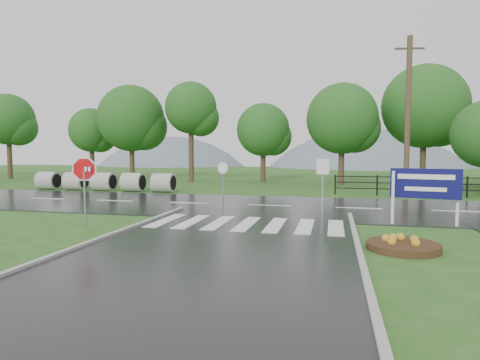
# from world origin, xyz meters

# --- Properties ---
(ground) EXTENTS (120.00, 120.00, 0.00)m
(ground) POSITION_xyz_m (0.00, 0.00, 0.00)
(ground) COLOR #29581D
(ground) RESTS_ON ground
(main_road) EXTENTS (90.00, 8.00, 0.04)m
(main_road) POSITION_xyz_m (0.00, 10.00, 0.00)
(main_road) COLOR black
(main_road) RESTS_ON ground
(crosswalk) EXTENTS (6.50, 2.80, 0.02)m
(crosswalk) POSITION_xyz_m (0.00, 5.00, 0.06)
(crosswalk) COLOR silver
(crosswalk) RESTS_ON ground
(fence_west) EXTENTS (9.58, 0.08, 1.20)m
(fence_west) POSITION_xyz_m (7.75, 16.00, 0.72)
(fence_west) COLOR black
(fence_west) RESTS_ON ground
(hills) EXTENTS (102.00, 48.00, 48.00)m
(hills) POSITION_xyz_m (3.49, 65.00, -15.54)
(hills) COLOR slate
(hills) RESTS_ON ground
(treeline) EXTENTS (83.20, 5.20, 10.00)m
(treeline) POSITION_xyz_m (1.00, 24.00, 0.00)
(treeline) COLOR #1D5219
(treeline) RESTS_ON ground
(culvert_pipes) EXTENTS (9.70, 1.20, 1.20)m
(culvert_pipes) POSITION_xyz_m (-11.74, 15.00, 0.60)
(culvert_pipes) COLOR #9E9B93
(culvert_pipes) RESTS_ON ground
(stop_sign) EXTENTS (1.06, 0.39, 2.52)m
(stop_sign) POSITION_xyz_m (-5.31, 3.54, 1.77)
(stop_sign) COLOR #939399
(stop_sign) RESTS_ON ground
(estate_billboard) EXTENTS (2.22, 0.51, 1.97)m
(estate_billboard) POSITION_xyz_m (5.96, 6.35, 1.36)
(estate_billboard) COLOR silver
(estate_billboard) RESTS_ON ground
(flower_bed) EXTENTS (1.84, 1.84, 0.37)m
(flower_bed) POSITION_xyz_m (4.68, 2.53, 0.14)
(flower_bed) COLOR #332111
(flower_bed) RESTS_ON ground
(reg_sign_small) EXTENTS (0.49, 0.15, 2.26)m
(reg_sign_small) POSITION_xyz_m (2.48, 7.90, 1.59)
(reg_sign_small) COLOR #939399
(reg_sign_small) RESTS_ON ground
(reg_sign_round) EXTENTS (0.48, 0.13, 2.10)m
(reg_sign_round) POSITION_xyz_m (-1.76, 8.22, 1.34)
(reg_sign_round) COLOR #939399
(reg_sign_round) RESTS_ON ground
(utility_pole_east) EXTENTS (1.58, 0.35, 8.89)m
(utility_pole_east) POSITION_xyz_m (6.85, 15.50, 4.52)
(utility_pole_east) COLOR #473523
(utility_pole_east) RESTS_ON ground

